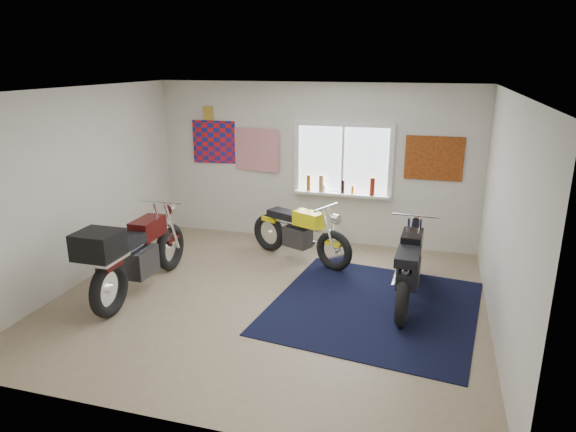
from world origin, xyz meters
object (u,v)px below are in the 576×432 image
(black_chrome_bike, at_px, (409,268))
(maroon_tourer, at_px, (134,254))
(navy_rug, at_px, (374,307))
(yellow_triumph, at_px, (300,234))

(black_chrome_bike, bearing_deg, maroon_tourer, 105.76)
(maroon_tourer, bearing_deg, navy_rug, -80.45)
(navy_rug, relative_size, black_chrome_bike, 1.28)
(navy_rug, relative_size, yellow_triumph, 1.43)
(black_chrome_bike, relative_size, maroon_tourer, 0.90)
(black_chrome_bike, distance_m, maroon_tourer, 3.60)
(black_chrome_bike, xyz_separation_m, maroon_tourer, (-3.50, -0.85, 0.14))
(yellow_triumph, bearing_deg, black_chrome_bike, -6.58)
(navy_rug, height_order, yellow_triumph, yellow_triumph)
(yellow_triumph, bearing_deg, navy_rug, -21.42)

